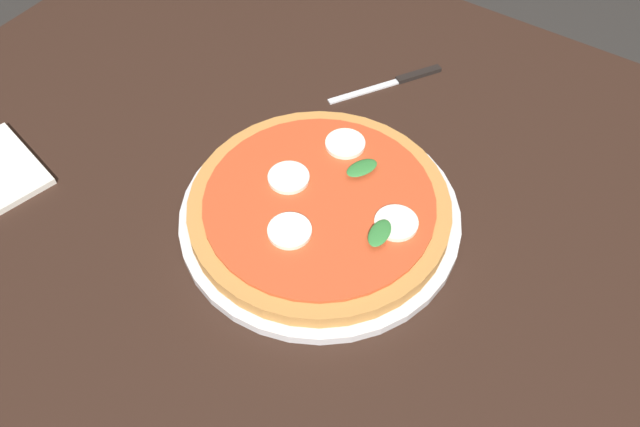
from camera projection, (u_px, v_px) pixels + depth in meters
dining_table at (348, 267)px, 0.82m from camera, size 1.25×0.92×0.70m
serving_tray at (320, 216)px, 0.74m from camera, size 0.32×0.32×0.01m
pizza at (320, 206)px, 0.73m from camera, size 0.29×0.29×0.03m
knife at (400, 80)px, 0.89m from camera, size 0.10×0.15×0.01m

